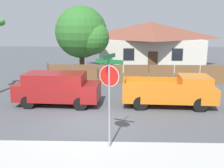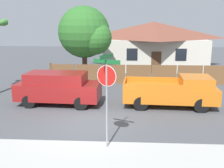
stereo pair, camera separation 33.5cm
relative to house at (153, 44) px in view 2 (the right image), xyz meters
name	(u,v)px [view 2 (the right image)]	position (x,y,z in m)	size (l,w,h in m)	color
ground_plane	(89,122)	(-4.43, -16.09, -2.42)	(80.00, 80.00, 0.00)	#4C4F54
sidewalk_strip	(74,162)	(-4.43, -19.69, -2.42)	(36.00, 3.20, 0.01)	#B2B2AD
wooden_fence	(151,74)	(-0.83, -7.91, -1.69)	(15.60, 0.12, 1.56)	brown
house	(153,44)	(0.00, 0.00, 0.00)	(10.63, 7.65, 4.67)	beige
oak_tree	(86,33)	(-5.84, -7.13, 1.34)	(4.19, 3.99, 5.85)	brown
red_suv	(58,87)	(-6.54, -13.41, -1.42)	(4.77, 2.11, 1.85)	maroon
orange_pickup	(173,91)	(-0.12, -13.43, -1.55)	(5.14, 2.26, 1.74)	orange
stop_sign	(107,85)	(-3.40, -18.51, -0.01)	(0.97, 0.88, 3.50)	gray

